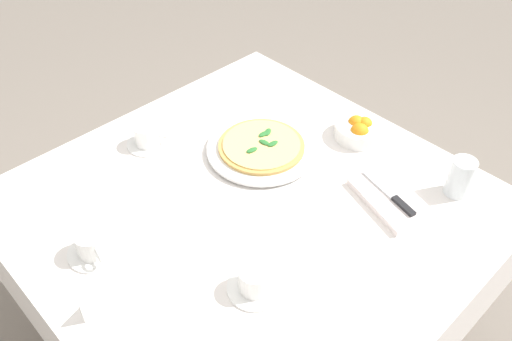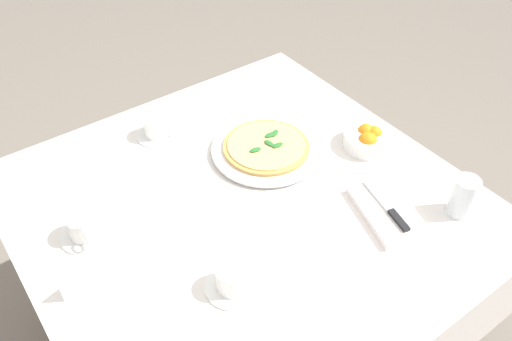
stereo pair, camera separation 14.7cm
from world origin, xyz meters
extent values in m
cube|color=white|center=(0.00, 0.00, 0.71)|extent=(1.13, 1.13, 0.02)
cube|color=white|center=(0.00, -0.56, 0.56)|extent=(1.13, 0.01, 0.28)
cube|color=white|center=(0.56, 0.00, 0.56)|extent=(0.01, 1.13, 0.28)
cylinder|color=brown|center=(-0.47, -0.47, 0.35)|extent=(0.06, 0.06, 0.70)
cylinder|color=brown|center=(0.47, -0.47, 0.35)|extent=(0.06, 0.06, 0.70)
cylinder|color=brown|center=(0.47, 0.47, 0.35)|extent=(0.06, 0.06, 0.70)
cylinder|color=white|center=(0.13, -0.17, 0.73)|extent=(0.19, 0.19, 0.01)
cylinder|color=white|center=(0.13, -0.17, 0.74)|extent=(0.32, 0.32, 0.01)
cylinder|color=tan|center=(0.13, -0.17, 0.75)|extent=(0.25, 0.25, 0.01)
cylinder|color=#EFD17A|center=(0.13, -0.17, 0.75)|extent=(0.23, 0.23, 0.00)
ellipsoid|color=#2D7533|center=(0.13, -0.18, 0.76)|extent=(0.04, 0.02, 0.01)
ellipsoid|color=#2D7533|center=(0.15, -0.22, 0.76)|extent=(0.03, 0.04, 0.01)
ellipsoid|color=#2D7533|center=(0.12, -0.13, 0.76)|extent=(0.02, 0.04, 0.01)
ellipsoid|color=#2D7533|center=(0.10, -0.19, 0.76)|extent=(0.02, 0.04, 0.01)
ellipsoid|color=#2D7533|center=(0.16, -0.20, 0.76)|extent=(0.02, 0.04, 0.01)
cylinder|color=white|center=(0.14, 0.39, 0.73)|extent=(0.13, 0.13, 0.01)
cylinder|color=white|center=(0.14, 0.39, 0.76)|extent=(0.08, 0.08, 0.06)
torus|color=white|center=(0.09, 0.40, 0.76)|extent=(0.04, 0.01, 0.03)
cylinder|color=black|center=(0.14, 0.39, 0.79)|extent=(0.07, 0.07, 0.00)
cylinder|color=white|center=(-0.21, 0.18, 0.73)|extent=(0.13, 0.13, 0.01)
cylinder|color=white|center=(-0.21, 0.18, 0.76)|extent=(0.08, 0.08, 0.06)
torus|color=white|center=(-0.21, 0.13, 0.76)|extent=(0.01, 0.04, 0.03)
cylinder|color=black|center=(-0.21, 0.18, 0.79)|extent=(0.07, 0.07, 0.00)
cylinder|color=white|center=(0.39, 0.05, 0.73)|extent=(0.13, 0.13, 0.01)
cylinder|color=white|center=(0.39, 0.05, 0.76)|extent=(0.08, 0.08, 0.06)
torus|color=white|center=(0.36, 0.02, 0.76)|extent=(0.03, 0.03, 0.03)
cylinder|color=black|center=(0.39, 0.05, 0.79)|extent=(0.07, 0.07, 0.00)
cylinder|color=white|center=(-0.36, -0.43, 0.78)|extent=(0.07, 0.07, 0.11)
cylinder|color=silver|center=(-0.36, -0.43, 0.77)|extent=(0.06, 0.06, 0.09)
cube|color=silver|center=(-0.26, -0.27, 0.73)|extent=(0.25, 0.19, 0.02)
cube|color=silver|center=(-0.21, -0.28, 0.75)|extent=(0.12, 0.05, 0.01)
cube|color=black|center=(-0.30, -0.26, 0.75)|extent=(0.08, 0.04, 0.01)
cylinder|color=white|center=(-0.02, -0.44, 0.75)|extent=(0.15, 0.15, 0.04)
sphere|color=orange|center=(-0.01, -0.44, 0.76)|extent=(0.05, 0.05, 0.05)
sphere|color=orange|center=(-0.04, -0.41, 0.76)|extent=(0.06, 0.06, 0.06)
sphere|color=orange|center=(-0.03, -0.45, 0.76)|extent=(0.05, 0.05, 0.05)
cube|color=white|center=(-0.01, 0.46, 0.75)|extent=(0.03, 0.09, 0.06)
camera|label=1|loc=(-0.73, 0.67, 1.73)|focal=37.07mm
camera|label=2|loc=(-0.82, 0.56, 1.73)|focal=37.07mm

